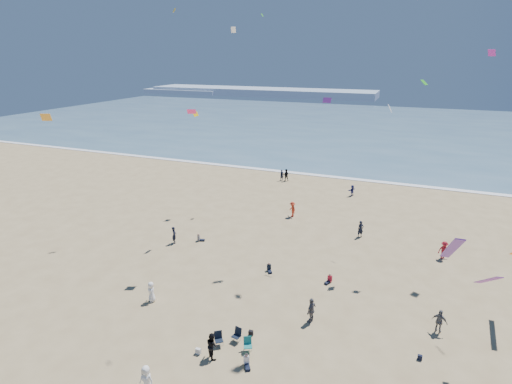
% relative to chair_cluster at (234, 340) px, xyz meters
% --- Properties ---
extents(ground, '(220.00, 220.00, 0.00)m').
position_rel_chair_cluster_xyz_m(ground, '(-2.16, -3.68, -0.50)').
color(ground, tan).
rests_on(ground, ground).
extents(ocean, '(220.00, 100.00, 0.06)m').
position_rel_chair_cluster_xyz_m(ocean, '(-2.16, 91.32, -0.47)').
color(ocean, '#476B84').
rests_on(ocean, ground).
extents(surf_line, '(220.00, 1.20, 0.08)m').
position_rel_chair_cluster_xyz_m(surf_line, '(-2.16, 41.32, -0.46)').
color(surf_line, white).
rests_on(surf_line, ground).
extents(headland_far, '(110.00, 20.00, 3.20)m').
position_rel_chair_cluster_xyz_m(headland_far, '(-62.16, 166.32, 1.10)').
color(headland_far, '#7A8EA8').
rests_on(headland_far, ground).
extents(headland_near, '(40.00, 14.00, 2.00)m').
position_rel_chair_cluster_xyz_m(headland_near, '(-102.16, 161.32, 0.50)').
color(headland_near, '#7A8EA8').
rests_on(headland_near, ground).
extents(standing_flyers, '(33.09, 50.99, 1.95)m').
position_rel_chair_cluster_xyz_m(standing_flyers, '(3.70, 12.54, 0.39)').
color(standing_flyers, slate).
rests_on(standing_flyers, ground).
extents(seated_group, '(18.16, 22.37, 0.84)m').
position_rel_chair_cluster_xyz_m(seated_group, '(0.28, 4.82, -0.08)').
color(seated_group, white).
rests_on(seated_group, ground).
extents(chair_cluster, '(2.82, 1.57, 1.00)m').
position_rel_chair_cluster_xyz_m(chair_cluster, '(0.00, 0.00, 0.00)').
color(chair_cluster, black).
rests_on(chair_cluster, ground).
extents(white_tote, '(0.35, 0.20, 0.40)m').
position_rel_chair_cluster_xyz_m(white_tote, '(-1.89, -1.50, -0.30)').
color(white_tote, silver).
rests_on(white_tote, ground).
extents(black_backpack, '(0.30, 0.22, 0.38)m').
position_rel_chair_cluster_xyz_m(black_backpack, '(0.61, 1.43, -0.31)').
color(black_backpack, black).
rests_on(black_backpack, ground).
extents(navy_bag, '(0.28, 0.18, 0.34)m').
position_rel_chair_cluster_xyz_m(navy_bag, '(11.51, 3.25, -0.33)').
color(navy_bag, black).
rests_on(navy_bag, ground).
extents(kites_aloft, '(38.91, 35.37, 30.82)m').
position_rel_chair_cluster_xyz_m(kites_aloft, '(7.19, 9.19, 13.29)').
color(kites_aloft, '#FFF43A').
rests_on(kites_aloft, ground).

